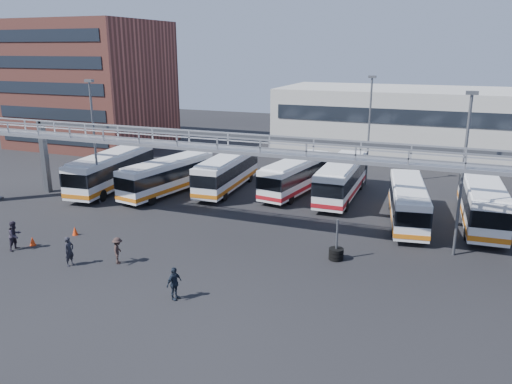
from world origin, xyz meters
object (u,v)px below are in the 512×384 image
(bus_1, at_px, (112,169))
(bus_5, at_px, (342,178))
(light_pole_left, at_px, (94,136))
(bus_7, at_px, (482,200))
(cone_right, at_px, (75,231))
(bus_6, at_px, (408,201))
(light_pole_mid, at_px, (463,167))
(pedestrian_b, at_px, (15,235))
(pedestrian_d, at_px, (174,283))
(pedestrian_c, at_px, (118,251))
(light_pole_back, at_px, (369,125))
(pedestrian_a, at_px, (69,251))
(cone_left, at_px, (32,241))
(bus_2, at_px, (168,175))
(bus_4, at_px, (297,174))
(tire_stack, at_px, (336,253))
(bus_3, at_px, (227,171))

(bus_1, bearing_deg, bus_5, 8.12)
(light_pole_left, xyz_separation_m, bus_7, (29.72, 5.72, -3.85))
(bus_7, xyz_separation_m, cone_right, (-26.40, -12.63, -1.56))
(bus_6, bearing_deg, light_pole_mid, -65.43)
(pedestrian_b, bearing_deg, pedestrian_d, -99.18)
(pedestrian_b, distance_m, pedestrian_c, 7.54)
(bus_1, bearing_deg, light_pole_mid, -14.60)
(light_pole_back, xyz_separation_m, pedestrian_a, (-13.46, -25.08, -4.82))
(light_pole_back, bearing_deg, pedestrian_c, -114.66)
(bus_6, xyz_separation_m, cone_left, (-22.63, -13.58, -1.39))
(bus_1, relative_size, cone_left, 18.55)
(cone_left, bearing_deg, light_pole_mid, 18.08)
(light_pole_mid, bearing_deg, bus_6, 123.28)
(bus_2, bearing_deg, light_pole_back, 41.74)
(bus_7, distance_m, pedestrian_b, 32.46)
(bus_2, distance_m, pedestrian_a, 15.71)
(bus_1, bearing_deg, light_pole_back, 20.01)
(bus_4, height_order, pedestrian_c, bus_4)
(bus_4, bearing_deg, bus_1, -153.29)
(tire_stack, bearing_deg, pedestrian_b, -163.07)
(bus_3, height_order, pedestrian_b, bus_3)
(bus_2, relative_size, bus_7, 0.94)
(bus_2, relative_size, pedestrian_c, 6.39)
(bus_7, bearing_deg, pedestrian_d, -133.12)
(bus_4, xyz_separation_m, cone_right, (-11.34, -15.75, -1.42))
(bus_1, distance_m, bus_6, 26.16)
(bus_1, relative_size, pedestrian_c, 6.95)
(pedestrian_b, relative_size, cone_left, 3.12)
(pedestrian_d, relative_size, cone_left, 2.86)
(bus_4, bearing_deg, light_pole_left, -139.41)
(bus_1, xyz_separation_m, cone_right, (4.83, -10.75, -1.59))
(light_pole_mid, height_order, tire_stack, light_pole_mid)
(bus_7, distance_m, cone_right, 29.31)
(bus_3, relative_size, tire_stack, 4.07)
(bus_2, relative_size, tire_stack, 4.06)
(bus_5, distance_m, tire_stack, 13.38)
(pedestrian_b, bearing_deg, bus_3, -20.88)
(pedestrian_b, bearing_deg, light_pole_back, -37.17)
(bus_1, xyz_separation_m, pedestrian_a, (8.05, -14.91, -1.00))
(cone_left, bearing_deg, bus_2, 81.78)
(pedestrian_c, distance_m, pedestrian_d, 6.10)
(pedestrian_b, distance_m, cone_right, 3.96)
(light_pole_left, height_order, bus_1, light_pole_left)
(pedestrian_a, bearing_deg, pedestrian_c, -58.58)
(light_pole_back, height_order, bus_7, light_pole_back)
(cone_right, bearing_deg, bus_2, 86.43)
(cone_right, height_order, tire_stack, tire_stack)
(light_pole_mid, distance_m, bus_3, 21.77)
(bus_2, distance_m, bus_3, 5.36)
(light_pole_back, distance_m, bus_3, 13.87)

